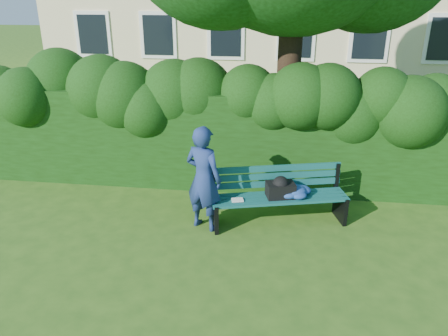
# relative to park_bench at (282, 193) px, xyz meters

# --- Properties ---
(ground) EXTENTS (80.00, 80.00, 0.00)m
(ground) POSITION_rel_park_bench_xyz_m (-0.90, -0.76, -0.50)
(ground) COLOR #305718
(ground) RESTS_ON ground
(hedge) EXTENTS (10.00, 1.00, 1.80)m
(hedge) POSITION_rel_park_bench_xyz_m (-0.90, 1.44, 0.40)
(hedge) COLOR black
(hedge) RESTS_ON ground
(park_bench) EXTENTS (2.21, 1.09, 0.89)m
(park_bench) POSITION_rel_park_bench_xyz_m (0.00, 0.00, 0.00)
(park_bench) COLOR #105053
(park_bench) RESTS_ON ground
(man_reading) EXTENTS (0.71, 0.61, 1.66)m
(man_reading) POSITION_rel_park_bench_xyz_m (-1.19, -0.33, 0.33)
(man_reading) COLOR navy
(man_reading) RESTS_ON ground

